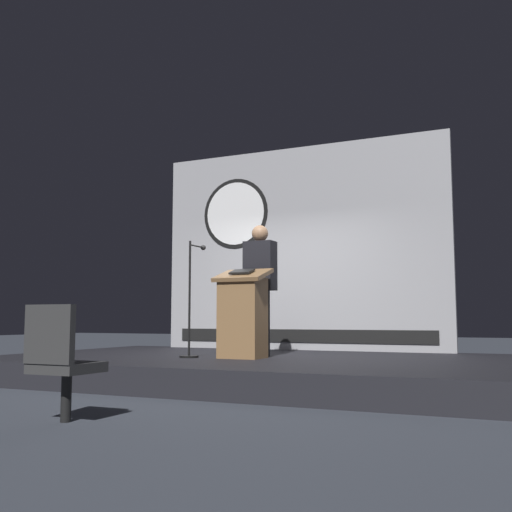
{
  "coord_description": "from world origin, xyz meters",
  "views": [
    {
      "loc": [
        3.34,
        -7.11,
        0.78
      ],
      "look_at": [
        0.06,
        0.05,
        1.61
      ],
      "focal_mm": 42.32,
      "sensor_mm": 36.0,
      "label": 1
    }
  ],
  "objects_px": {
    "podium": "(243,314)",
    "microphone_stand": "(191,316)",
    "audience_chair_left": "(60,357)",
    "speaker_person": "(260,288)"
  },
  "relations": [
    {
      "from": "podium",
      "to": "microphone_stand",
      "type": "height_order",
      "value": "microphone_stand"
    },
    {
      "from": "podium",
      "to": "audience_chair_left",
      "type": "bearing_deg",
      "value": -89.92
    },
    {
      "from": "microphone_stand",
      "to": "audience_chair_left",
      "type": "distance_m",
      "value": 3.16
    },
    {
      "from": "speaker_person",
      "to": "podium",
      "type": "bearing_deg",
      "value": -92.62
    },
    {
      "from": "speaker_person",
      "to": "audience_chair_left",
      "type": "relative_size",
      "value": 1.94
    },
    {
      "from": "speaker_person",
      "to": "microphone_stand",
      "type": "xyz_separation_m",
      "value": [
        -0.7,
        -0.58,
        -0.37
      ]
    },
    {
      "from": "microphone_stand",
      "to": "podium",
      "type": "bearing_deg",
      "value": 8.74
    },
    {
      "from": "podium",
      "to": "audience_chair_left",
      "type": "height_order",
      "value": "podium"
    },
    {
      "from": "podium",
      "to": "speaker_person",
      "type": "height_order",
      "value": "speaker_person"
    },
    {
      "from": "speaker_person",
      "to": "microphone_stand",
      "type": "distance_m",
      "value": 0.98
    }
  ]
}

